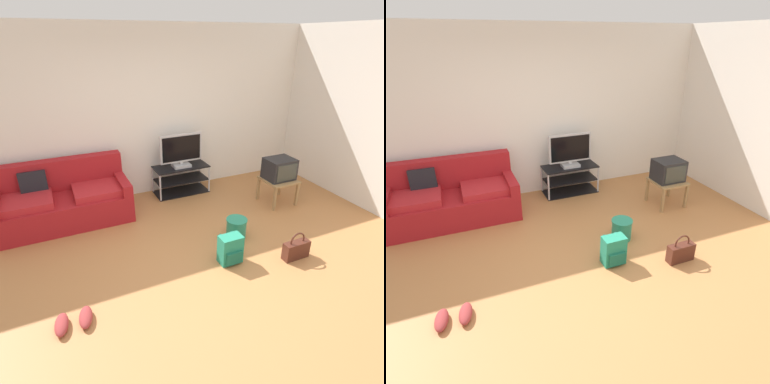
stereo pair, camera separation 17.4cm
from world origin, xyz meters
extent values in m
cube|color=#B27542|center=(0.00, 0.00, -0.01)|extent=(9.00, 9.80, 0.02)
cube|color=silver|center=(0.00, 2.45, 1.35)|extent=(9.00, 0.10, 2.70)
cube|color=silver|center=(3.05, 0.84, 1.35)|extent=(0.10, 3.60, 2.70)
cube|color=maroon|center=(-1.36, 1.90, 0.20)|extent=(1.85, 0.84, 0.41)
cube|color=maroon|center=(-1.36, 2.22, 0.64)|extent=(1.85, 0.20, 0.47)
cube|color=maroon|center=(-0.50, 1.90, 0.49)|extent=(0.14, 0.84, 0.17)
cube|color=#AF2026|center=(-1.86, 1.84, 0.46)|extent=(0.74, 0.59, 0.10)
cube|color=#AF2026|center=(-0.85, 1.84, 0.46)|extent=(0.74, 0.59, 0.10)
cube|color=black|center=(-1.71, 2.10, 0.61)|extent=(0.36, 0.15, 0.37)
cube|color=black|center=(0.58, 2.14, 0.48)|extent=(0.93, 0.43, 0.02)
cube|color=black|center=(0.58, 2.14, 0.24)|extent=(0.89, 0.41, 0.02)
cube|color=black|center=(0.58, 2.14, 0.01)|extent=(0.93, 0.43, 0.02)
cylinder|color=#B7B7BC|center=(0.13, 1.94, 0.24)|extent=(0.03, 0.03, 0.49)
cylinder|color=#B7B7BC|center=(1.03, 1.94, 0.24)|extent=(0.03, 0.03, 0.49)
cylinder|color=#B7B7BC|center=(0.13, 2.34, 0.24)|extent=(0.03, 0.03, 0.49)
cylinder|color=#B7B7BC|center=(1.03, 2.34, 0.24)|extent=(0.03, 0.03, 0.49)
cube|color=#B2B2B7|center=(0.58, 2.12, 0.51)|extent=(0.30, 0.22, 0.05)
cube|color=#B2B2B7|center=(0.58, 2.12, 0.56)|extent=(0.05, 0.04, 0.04)
cube|color=#B2B2B7|center=(0.58, 2.12, 0.82)|extent=(0.74, 0.04, 0.48)
cube|color=black|center=(0.58, 2.10, 0.82)|extent=(0.68, 0.01, 0.42)
cube|color=#9E7A4C|center=(1.87, 1.12, 0.41)|extent=(0.50, 0.50, 0.03)
cube|color=#9E7A4C|center=(1.65, 0.90, 0.20)|extent=(0.04, 0.04, 0.39)
cube|color=#9E7A4C|center=(2.09, 0.90, 0.20)|extent=(0.04, 0.04, 0.39)
cube|color=#9E7A4C|center=(1.65, 1.34, 0.20)|extent=(0.04, 0.04, 0.39)
cube|color=#9E7A4C|center=(2.09, 1.34, 0.20)|extent=(0.04, 0.04, 0.39)
cube|color=#232326|center=(1.87, 1.14, 0.59)|extent=(0.44, 0.37, 0.34)
cube|color=#333833|center=(1.87, 0.96, 0.59)|extent=(0.36, 0.01, 0.26)
cube|color=#238466|center=(0.36, 0.08, 0.18)|extent=(0.27, 0.17, 0.36)
cube|color=#1A634C|center=(0.36, -0.02, 0.12)|extent=(0.21, 0.04, 0.16)
cylinder|color=#1A634C|center=(0.28, 0.18, 0.20)|extent=(0.04, 0.04, 0.29)
cylinder|color=#1A634C|center=(0.44, 0.18, 0.20)|extent=(0.04, 0.04, 0.29)
cube|color=#4C2319|center=(1.14, -0.20, 0.11)|extent=(0.34, 0.12, 0.23)
torus|color=#4C2319|center=(1.14, -0.20, 0.26)|extent=(0.21, 0.02, 0.21)
cylinder|color=#238466|center=(0.71, 0.50, 0.14)|extent=(0.27, 0.27, 0.28)
cylinder|color=#238466|center=(0.71, 0.50, 0.27)|extent=(0.28, 0.28, 0.02)
ellipsoid|color=#993333|center=(-1.60, -0.14, 0.04)|extent=(0.17, 0.30, 0.09)
ellipsoid|color=#993333|center=(-1.38, -0.14, 0.04)|extent=(0.17, 0.30, 0.09)
camera|label=1|loc=(-1.39, -2.64, 2.49)|focal=30.15mm
camera|label=2|loc=(-1.23, -2.71, 2.49)|focal=30.15mm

